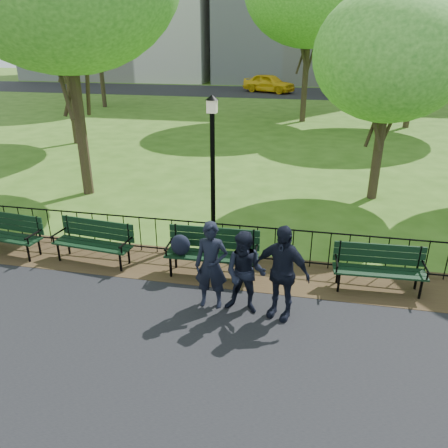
% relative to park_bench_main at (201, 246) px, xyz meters
% --- Properties ---
extents(ground, '(120.00, 120.00, 0.00)m').
position_rel_park_bench_main_xyz_m(ground, '(0.91, -1.20, -0.68)').
color(ground, '#375B18').
extents(dirt_strip, '(60.00, 1.60, 0.01)m').
position_rel_park_bench_main_xyz_m(dirt_strip, '(0.91, 0.30, -0.67)').
color(dirt_strip, '#342415').
rests_on(dirt_strip, ground).
extents(far_street, '(70.00, 9.00, 0.01)m').
position_rel_park_bench_main_xyz_m(far_street, '(0.91, 33.80, -0.67)').
color(far_street, black).
rests_on(far_street, ground).
extents(iron_fence, '(24.06, 0.06, 1.00)m').
position_rel_park_bench_main_xyz_m(iron_fence, '(0.91, 0.80, -0.18)').
color(iron_fence, black).
rests_on(iron_fence, ground).
extents(park_bench_main, '(1.99, 0.66, 1.12)m').
position_rel_park_bench_main_xyz_m(park_bench_main, '(0.00, 0.00, 0.00)').
color(park_bench_main, black).
rests_on(park_bench_main, ground).
extents(park_bench_left_a, '(1.89, 0.76, 1.04)m').
position_rel_park_bench_main_xyz_m(park_bench_left_a, '(-2.52, 0.13, -0.08)').
color(park_bench_left_a, black).
rests_on(park_bench_left_a, ground).
extents(park_bench_left_b, '(1.87, 0.76, 1.04)m').
position_rel_park_bench_main_xyz_m(park_bench_left_b, '(-4.74, 0.11, -0.09)').
color(park_bench_left_b, black).
rests_on(park_bench_left_b, ground).
extents(park_bench_right_a, '(1.82, 0.63, 1.02)m').
position_rel_park_bench_main_xyz_m(park_bench_right_a, '(3.66, 0.17, -0.10)').
color(park_bench_right_a, black).
rests_on(park_bench_right_a, ground).
extents(lamppost, '(0.32, 0.32, 3.55)m').
position_rel_park_bench_main_xyz_m(lamppost, '(-0.19, 2.03, 1.25)').
color(lamppost, black).
rests_on(lamppost, ground).
extents(tree_near_e, '(4.43, 4.43, 6.17)m').
position_rel_park_bench_main_xyz_m(tree_near_e, '(4.14, 5.88, 3.60)').
color(tree_near_e, '#2D2116').
rests_on(tree_near_e, ground).
extents(tree_far_w, '(6.67, 6.67, 9.30)m').
position_rel_park_bench_main_xyz_m(tree_far_w, '(-13.04, 22.32, 5.77)').
color(tree_far_w, '#2D2116').
rests_on(tree_far_w, ground).
extents(person_left, '(0.64, 0.43, 1.71)m').
position_rel_park_bench_main_xyz_m(person_left, '(0.50, -1.10, 0.19)').
color(person_left, black).
rests_on(person_left, asphalt_path).
extents(person_mid, '(0.82, 0.48, 1.61)m').
position_rel_park_bench_main_xyz_m(person_mid, '(1.15, -1.17, 0.13)').
color(person_mid, black).
rests_on(person_mid, asphalt_path).
extents(person_right, '(1.14, 0.76, 1.81)m').
position_rel_park_bench_main_xyz_m(person_right, '(1.80, -1.18, 0.24)').
color(person_right, black).
rests_on(person_right, asphalt_path).
extents(taxi, '(5.17, 3.68, 1.63)m').
position_rel_park_bench_main_xyz_m(taxi, '(-2.25, 33.60, 0.15)').
color(taxi, yellow).
rests_on(taxi, far_street).
extents(sedan_silver, '(5.04, 2.59, 1.58)m').
position_rel_park_bench_main_xyz_m(sedan_silver, '(5.52, 31.82, 0.12)').
color(sedan_silver, '#95989C').
rests_on(sedan_silver, far_street).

